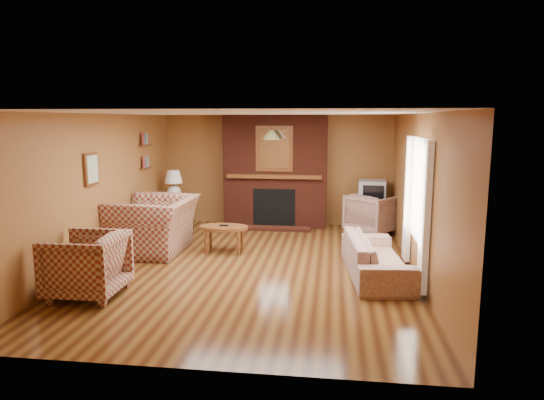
# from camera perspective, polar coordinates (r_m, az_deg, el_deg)

# --- Properties ---
(floor) EXTENTS (6.50, 6.50, 0.00)m
(floor) POSITION_cam_1_polar(r_m,az_deg,el_deg) (7.79, -2.28, -7.78)
(floor) COLOR #41200E
(floor) RESTS_ON ground
(ceiling) EXTENTS (6.50, 6.50, 0.00)m
(ceiling) POSITION_cam_1_polar(r_m,az_deg,el_deg) (7.43, -2.40, 10.17)
(ceiling) COLOR white
(ceiling) RESTS_ON wall_back
(wall_back) EXTENTS (6.50, 0.00, 6.50)m
(wall_back) POSITION_cam_1_polar(r_m,az_deg,el_deg) (10.71, 0.59, 3.54)
(wall_back) COLOR #965B2E
(wall_back) RESTS_ON floor
(wall_front) EXTENTS (6.50, 0.00, 6.50)m
(wall_front) POSITION_cam_1_polar(r_m,az_deg,el_deg) (4.41, -9.47, -5.26)
(wall_front) COLOR #965B2E
(wall_front) RESTS_ON floor
(wall_left) EXTENTS (0.00, 6.50, 6.50)m
(wall_left) POSITION_cam_1_polar(r_m,az_deg,el_deg) (8.31, -19.59, 1.26)
(wall_left) COLOR #965B2E
(wall_left) RESTS_ON floor
(wall_right) EXTENTS (0.00, 6.50, 6.50)m
(wall_right) POSITION_cam_1_polar(r_m,az_deg,el_deg) (7.52, 16.81, 0.58)
(wall_right) COLOR #965B2E
(wall_right) RESTS_ON floor
(fireplace) EXTENTS (2.20, 0.82, 2.40)m
(fireplace) POSITION_cam_1_polar(r_m,az_deg,el_deg) (10.45, 0.42, 3.30)
(fireplace) COLOR #4A1A10
(fireplace) RESTS_ON floor
(window_right) EXTENTS (0.10, 1.85, 2.00)m
(window_right) POSITION_cam_1_polar(r_m,az_deg,el_deg) (7.32, 16.66, -0.22)
(window_right) COLOR beige
(window_right) RESTS_ON wall_right
(bookshelf) EXTENTS (0.09, 0.55, 0.71)m
(bookshelf) POSITION_cam_1_polar(r_m,az_deg,el_deg) (9.96, -14.51, 5.48)
(bookshelf) COLOR brown
(bookshelf) RESTS_ON wall_left
(botanical_print) EXTENTS (0.05, 0.40, 0.50)m
(botanical_print) POSITION_cam_1_polar(r_m,az_deg,el_deg) (7.99, -20.49, 3.43)
(botanical_print) COLOR brown
(botanical_print) RESTS_ON wall_left
(pendant_light) EXTENTS (0.36, 0.36, 0.48)m
(pendant_light) POSITION_cam_1_polar(r_m,az_deg,el_deg) (9.71, -0.07, 7.66)
(pendant_light) COLOR black
(pendant_light) RESTS_ON ceiling
(plaid_loveseat) EXTENTS (1.29, 1.48, 0.96)m
(plaid_loveseat) POSITION_cam_1_polar(r_m,az_deg,el_deg) (8.73, -13.67, -2.89)
(plaid_loveseat) COLOR maroon
(plaid_loveseat) RESTS_ON floor
(plaid_armchair) EXTENTS (0.94, 0.92, 0.85)m
(plaid_armchair) POSITION_cam_1_polar(r_m,az_deg,el_deg) (6.86, -21.01, -7.13)
(plaid_armchair) COLOR maroon
(plaid_armchair) RESTS_ON floor
(floral_sofa) EXTENTS (0.99, 2.09, 0.59)m
(floral_sofa) POSITION_cam_1_polar(r_m,az_deg,el_deg) (7.41, 12.15, -6.52)
(floral_sofa) COLOR #B7AE8E
(floral_sofa) RESTS_ON floor
(floral_armchair) EXTENTS (1.24, 1.24, 0.81)m
(floral_armchair) POSITION_cam_1_polar(r_m,az_deg,el_deg) (10.10, 11.77, -1.58)
(floral_armchair) COLOR #B7AE8E
(floral_armchair) RESTS_ON floor
(coffee_table) EXTENTS (0.86, 0.53, 0.49)m
(coffee_table) POSITION_cam_1_polar(r_m,az_deg,el_deg) (8.50, -5.68, -3.46)
(coffee_table) COLOR brown
(coffee_table) RESTS_ON floor
(side_table) EXTENTS (0.51, 0.51, 0.63)m
(side_table) POSITION_cam_1_polar(r_m,az_deg,el_deg) (10.53, -11.37, -1.63)
(side_table) COLOR brown
(side_table) RESTS_ON floor
(table_lamp) EXTENTS (0.38, 0.38, 0.62)m
(table_lamp) POSITION_cam_1_polar(r_m,az_deg,el_deg) (10.42, -11.49, 1.93)
(table_lamp) COLOR silver
(table_lamp) RESTS_ON side_table
(tv_stand) EXTENTS (0.54, 0.49, 0.56)m
(tv_stand) POSITION_cam_1_polar(r_m,az_deg,el_deg) (10.36, 11.62, -2.00)
(tv_stand) COLOR black
(tv_stand) RESTS_ON floor
(crt_tv) EXTENTS (0.59, 0.59, 0.50)m
(crt_tv) POSITION_cam_1_polar(r_m,az_deg,el_deg) (10.26, 11.72, 0.90)
(crt_tv) COLOR #A0A2A7
(crt_tv) RESTS_ON tv_stand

